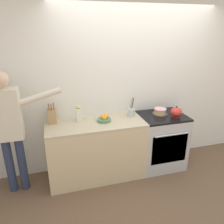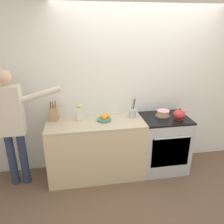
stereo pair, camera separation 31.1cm
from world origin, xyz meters
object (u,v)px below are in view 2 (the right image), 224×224
at_px(layer_cake, 163,113).
at_px(knife_block, 54,113).
at_px(stove_range, 163,143).
at_px(milk_carton, 80,112).
at_px(fruit_bowl, 105,118).
at_px(person_baker, 12,120).
at_px(utensil_crock, 133,113).
at_px(tea_kettle, 179,114).

relative_size(layer_cake, knife_block, 0.78).
bearing_deg(stove_range, milk_carton, 174.90).
height_order(fruit_bowl, person_baker, person_baker).
relative_size(knife_block, fruit_bowl, 1.47).
distance_m(utensil_crock, fruit_bowl, 0.45).
distance_m(utensil_crock, milk_carton, 0.80).
relative_size(utensil_crock, fruit_bowl, 1.58).
xyz_separation_m(stove_range, fruit_bowl, (-0.93, 0.03, 0.49)).
distance_m(fruit_bowl, milk_carton, 0.37).
distance_m(layer_cake, person_baker, 2.18).
height_order(layer_cake, person_baker, person_baker).
bearing_deg(tea_kettle, knife_block, 171.66).
height_order(knife_block, milk_carton, knife_block).
bearing_deg(stove_range, person_baker, -179.49).
xyz_separation_m(layer_cake, utensil_crock, (-0.47, 0.04, 0.03)).
relative_size(fruit_bowl, person_baker, 0.12).
bearing_deg(milk_carton, stove_range, -5.10).
xyz_separation_m(stove_range, person_baker, (-2.19, -0.02, 0.57)).
xyz_separation_m(stove_range, utensil_crock, (-0.49, 0.09, 0.52)).
distance_m(tea_kettle, person_baker, 2.37).
bearing_deg(stove_range, fruit_bowl, 178.19).
bearing_deg(fruit_bowl, utensil_crock, 8.16).
height_order(layer_cake, utensil_crock, utensil_crock).
bearing_deg(tea_kettle, fruit_bowl, 173.56).
height_order(tea_kettle, utensil_crock, utensil_crock).
bearing_deg(stove_range, tea_kettle, -28.72).
relative_size(layer_cake, utensil_crock, 0.73).
height_order(tea_kettle, knife_block, knife_block).
relative_size(tea_kettle, utensil_crock, 0.65).
distance_m(stove_range, layer_cake, 0.49).
xyz_separation_m(tea_kettle, utensil_crock, (-0.66, 0.19, -0.00)).
bearing_deg(knife_block, stove_range, -5.97).
height_order(stove_range, milk_carton, milk_carton).
xyz_separation_m(stove_range, knife_block, (-1.66, 0.17, 0.55)).
xyz_separation_m(layer_cake, milk_carton, (-1.27, 0.06, 0.08)).
height_order(stove_range, tea_kettle, tea_kettle).
xyz_separation_m(tea_kettle, fruit_bowl, (-1.11, 0.12, -0.03)).
xyz_separation_m(tea_kettle, knife_block, (-1.83, 0.27, 0.03)).
xyz_separation_m(layer_cake, fruit_bowl, (-0.91, -0.02, -0.00)).
bearing_deg(utensil_crock, milk_carton, 178.40).
xyz_separation_m(tea_kettle, milk_carton, (-1.46, 0.21, 0.05)).
relative_size(fruit_bowl, milk_carton, 0.80).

